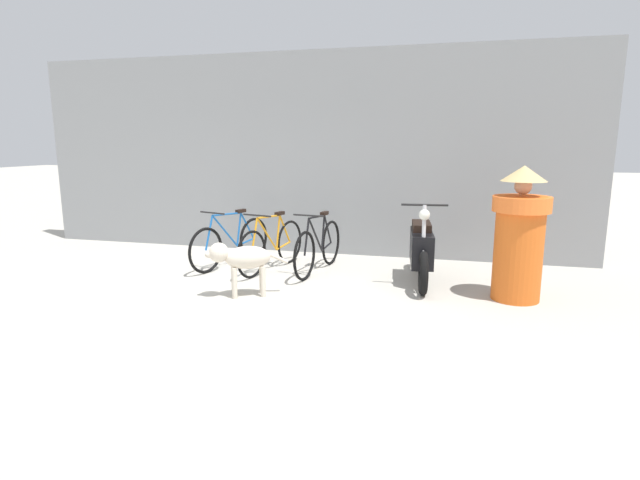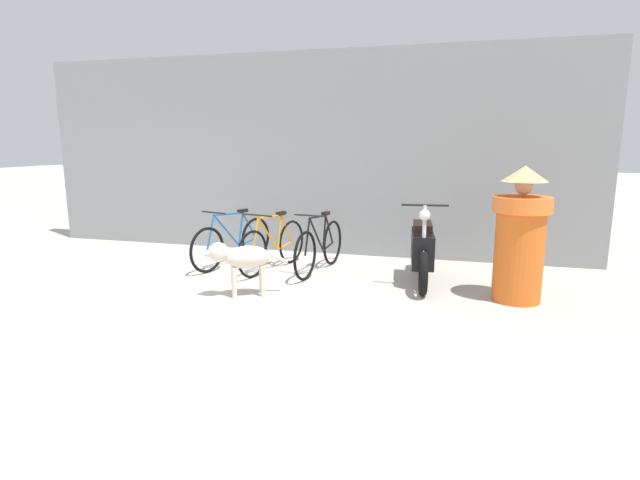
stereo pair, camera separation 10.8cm
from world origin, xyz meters
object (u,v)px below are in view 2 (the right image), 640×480
bicycle_2 (320,247)px  motorcycle (422,250)px  stray_dog (241,258)px  bicycle_1 (273,246)px  person_in_robes (520,235)px  bicycle_0 (233,242)px

bicycle_2 → motorcycle: (1.47, -0.16, 0.07)m
stray_dog → bicycle_1: bearing=-113.3°
stray_dog → person_in_robes: size_ratio=0.58×
bicycle_0 → stray_dog: bearing=46.4°
motorcycle → person_in_robes: (1.15, -0.52, 0.36)m
bicycle_1 → stray_dog: bicycle_1 is taller
bicycle_0 → bicycle_2: 1.39m
bicycle_2 → person_in_robes: bearing=83.7°
bicycle_2 → stray_dog: 1.51m
bicycle_0 → stray_dog: size_ratio=1.80×
motorcycle → stray_dog: (-2.08, -1.22, 0.04)m
bicycle_2 → stray_dog: bicycle_2 is taller
bicycle_1 → motorcycle: size_ratio=0.91×
bicycle_0 → motorcycle: 2.86m
bicycle_0 → stray_dog: 1.62m
bicycle_2 → stray_dog: size_ratio=1.79×
bicycle_1 → person_in_robes: (3.31, -0.60, 0.43)m
person_in_robes → stray_dog: bearing=13.8°
bicycle_0 → person_in_robes: bearing=97.6°
bicycle_0 → bicycle_2: (1.39, -0.04, 0.01)m
bicycle_0 → bicycle_1: 0.70m
bicycle_2 → person_in_robes: size_ratio=1.04×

